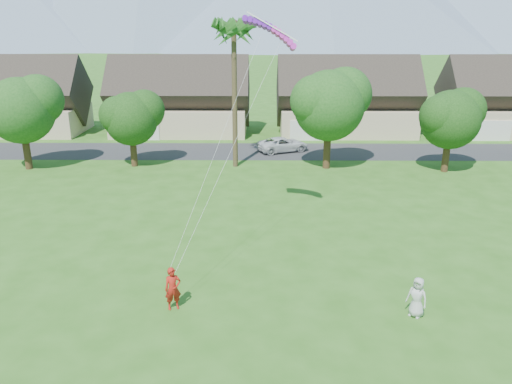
{
  "coord_description": "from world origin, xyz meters",
  "views": [
    {
      "loc": [
        0.23,
        -14.27,
        11.97
      ],
      "look_at": [
        0.0,
        10.0,
        3.8
      ],
      "focal_mm": 35.0,
      "sensor_mm": 36.0,
      "label": 1
    }
  ],
  "objects_px": {
    "watcher": "(417,297)",
    "parafoil_kite": "(272,29)",
    "parked_car": "(283,144)",
    "kite_flyer": "(173,289)"
  },
  "relations": [
    {
      "from": "kite_flyer",
      "to": "watcher",
      "type": "distance_m",
      "value": 10.55
    },
    {
      "from": "watcher",
      "to": "parked_car",
      "type": "distance_m",
      "value": 29.8
    },
    {
      "from": "kite_flyer",
      "to": "parked_car",
      "type": "relative_size",
      "value": 0.39
    },
    {
      "from": "parked_car",
      "to": "kite_flyer",
      "type": "bearing_deg",
      "value": 145.0
    },
    {
      "from": "kite_flyer",
      "to": "watcher",
      "type": "relative_size",
      "value": 1.09
    },
    {
      "from": "kite_flyer",
      "to": "parafoil_kite",
      "type": "xyz_separation_m",
      "value": [
        4.4,
        8.44,
        10.76
      ]
    },
    {
      "from": "watcher",
      "to": "parafoil_kite",
      "type": "height_order",
      "value": "parafoil_kite"
    },
    {
      "from": "watcher",
      "to": "parafoil_kite",
      "type": "distance_m",
      "value": 15.33
    },
    {
      "from": "parked_car",
      "to": "watcher",
      "type": "bearing_deg",
      "value": 165.47
    },
    {
      "from": "watcher",
      "to": "parked_car",
      "type": "xyz_separation_m",
      "value": [
        -4.51,
        29.46,
        -0.2
      ]
    }
  ]
}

